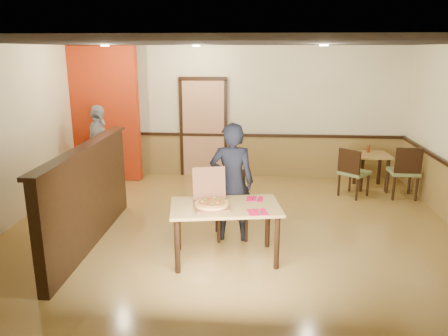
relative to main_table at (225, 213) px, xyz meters
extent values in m
plane|color=#AC8843|center=(0.04, 0.54, -0.65)|extent=(7.00, 7.00, 0.00)
plane|color=black|center=(0.04, 0.54, 2.15)|extent=(7.00, 7.00, 0.00)
plane|color=#F6EFC0|center=(0.04, 4.04, 0.75)|extent=(7.00, 0.00, 7.00)
cube|color=olive|center=(0.04, 4.01, -0.20)|extent=(7.00, 0.04, 0.90)
cube|color=black|center=(0.04, 3.99, 0.27)|extent=(7.00, 0.06, 0.06)
cube|color=tan|center=(-0.76, 4.00, 0.40)|extent=(0.90, 0.06, 2.10)
cube|color=black|center=(-1.96, 0.34, 0.05)|extent=(0.14, 3.00, 1.40)
cube|color=black|center=(-1.96, 0.34, 0.77)|extent=(0.20, 3.10, 0.05)
cube|color=#AA2A0C|center=(-2.86, 3.54, 0.75)|extent=(1.60, 0.20, 2.78)
cylinder|color=#FFDFB2|center=(-2.26, 2.34, 2.13)|extent=(0.14, 0.14, 0.02)
cylinder|color=#FFDFB2|center=(-0.76, 3.04, 2.13)|extent=(0.14, 0.14, 0.02)
cylinder|color=#FFDFB2|center=(1.44, 2.04, 2.13)|extent=(0.14, 0.14, 0.02)
cube|color=tan|center=(0.00, 0.00, 0.09)|extent=(1.52, 1.02, 0.04)
cylinder|color=black|center=(-0.57, -0.42, -0.29)|extent=(0.07, 0.07, 0.72)
cylinder|color=black|center=(-0.67, 0.22, -0.29)|extent=(0.07, 0.07, 0.72)
cylinder|color=black|center=(0.67, -0.22, -0.29)|extent=(0.07, 0.07, 0.72)
cylinder|color=black|center=(0.57, 0.42, -0.29)|extent=(0.07, 0.07, 0.72)
cube|color=olive|center=(0.04, 0.73, -0.17)|extent=(0.56, 0.56, 0.06)
cube|color=black|center=(0.00, 0.95, 0.10)|extent=(0.46, 0.12, 0.46)
cylinder|color=black|center=(-0.13, 0.50, -0.44)|extent=(0.05, 0.05, 0.42)
cylinder|color=black|center=(-0.19, 0.89, -0.44)|extent=(0.05, 0.05, 0.42)
cylinder|color=black|center=(0.27, 0.56, -0.44)|extent=(0.05, 0.05, 0.42)
cylinder|color=black|center=(0.20, 0.96, -0.44)|extent=(0.05, 0.05, 0.42)
cube|color=olive|center=(2.25, 2.78, -0.18)|extent=(0.66, 0.66, 0.06)
cube|color=black|center=(2.11, 2.62, 0.07)|extent=(0.35, 0.33, 0.45)
cylinder|color=black|center=(2.53, 2.79, -0.45)|extent=(0.04, 0.04, 0.41)
cylinder|color=black|center=(2.26, 2.51, -0.45)|extent=(0.04, 0.04, 0.41)
cylinder|color=black|center=(2.24, 3.05, -0.45)|extent=(0.04, 0.04, 0.41)
cylinder|color=black|center=(1.98, 2.77, -0.45)|extent=(0.04, 0.04, 0.41)
cube|color=olive|center=(3.15, 2.78, -0.15)|extent=(0.51, 0.51, 0.07)
cube|color=black|center=(3.15, 2.55, 0.12)|extent=(0.48, 0.05, 0.48)
cylinder|color=black|center=(3.36, 2.98, -0.43)|extent=(0.05, 0.05, 0.43)
cylinder|color=black|center=(3.36, 2.57, -0.43)|extent=(0.05, 0.05, 0.43)
cylinder|color=black|center=(2.95, 2.99, -0.43)|extent=(0.05, 0.05, 0.43)
cylinder|color=black|center=(2.95, 2.58, -0.43)|extent=(0.05, 0.05, 0.43)
cube|color=tan|center=(2.70, 3.33, 0.03)|extent=(0.68, 0.68, 0.04)
cylinder|color=black|center=(2.47, 3.07, -0.32)|extent=(0.07, 0.07, 0.66)
cylinder|color=black|center=(2.45, 3.57, -0.32)|extent=(0.07, 0.07, 0.66)
cylinder|color=black|center=(2.96, 3.09, -0.32)|extent=(0.07, 0.07, 0.66)
cylinder|color=black|center=(2.94, 3.59, -0.32)|extent=(0.07, 0.07, 0.66)
imported|color=black|center=(0.05, 0.65, 0.22)|extent=(0.65, 0.44, 1.74)
imported|color=#94939C|center=(-2.72, 2.94, 0.19)|extent=(0.51, 1.02, 1.67)
cube|color=brown|center=(-0.17, -0.08, 0.12)|extent=(0.52, 0.52, 0.03)
cube|color=brown|center=(-0.23, 0.17, 0.35)|extent=(0.44, 0.18, 0.43)
cylinder|color=#F8BF5A|center=(-0.17, -0.08, 0.16)|extent=(0.52, 0.52, 0.03)
cube|color=red|center=(0.42, -0.22, 0.11)|extent=(0.28, 0.28, 0.01)
cylinder|color=silver|center=(0.39, -0.22, 0.12)|extent=(0.06, 0.20, 0.01)
cube|color=silver|center=(0.45, -0.22, 0.12)|extent=(0.07, 0.21, 0.00)
cube|color=red|center=(0.38, 0.28, 0.11)|extent=(0.23, 0.23, 0.01)
cylinder|color=silver|center=(0.35, 0.28, 0.12)|extent=(0.02, 0.19, 0.01)
cube|color=silver|center=(0.41, 0.28, 0.12)|extent=(0.03, 0.20, 0.00)
cylinder|color=brown|center=(2.65, 3.47, 0.13)|extent=(0.06, 0.06, 0.15)
camera|label=1|loc=(0.38, -5.32, 2.07)|focal=35.00mm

